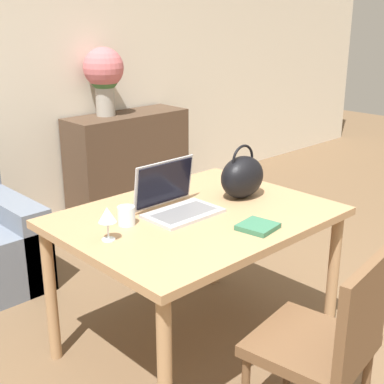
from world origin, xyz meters
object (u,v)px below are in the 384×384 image
laptop (174,199)px  chair (327,340)px  handbag (242,176)px  flower_vase (104,74)px  drinking_glass (126,216)px  wine_glass (107,216)px

laptop → chair: bearing=-91.3°
chair → laptop: bearing=80.5°
chair → laptop: size_ratio=2.32×
handbag → flower_vase: (0.53, 2.02, 0.34)m
handbag → flower_vase: bearing=75.3°
handbag → chair: bearing=-117.0°
laptop → handbag: 0.42m
drinking_glass → wine_glass: bearing=-151.7°
laptop → wine_glass: laptop is taller
chair → flower_vase: (0.96, 2.86, 0.74)m
chair → handbag: handbag is taller
laptop → handbag: handbag is taller
chair → flower_vase: 3.11m
laptop → flower_vase: (0.94, 1.93, 0.39)m
chair → flower_vase: bearing=63.3°
chair → drinking_glass: size_ratio=9.55×
handbag → drinking_glass: bearing=170.8°
flower_vase → drinking_glass: bearing=-122.6°
drinking_glass → flower_vase: bearing=57.4°
drinking_glass → handbag: 0.70m
chair → drinking_glass: (-0.26, 0.96, 0.33)m
laptop → flower_vase: size_ratio=0.65×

